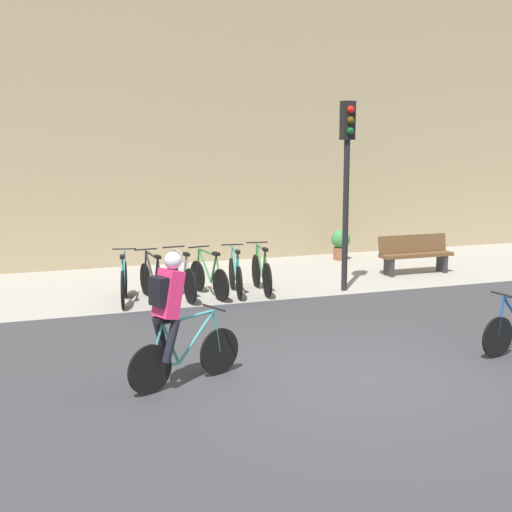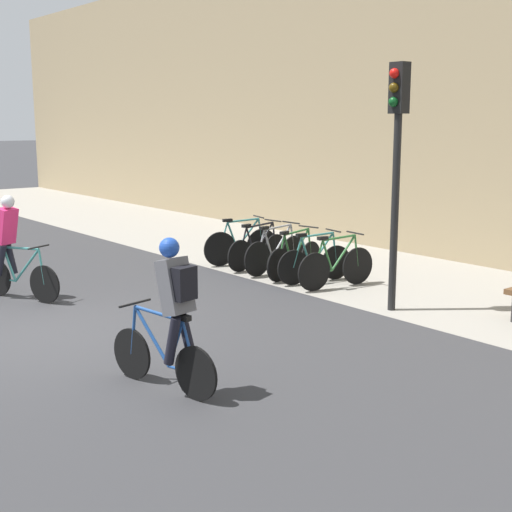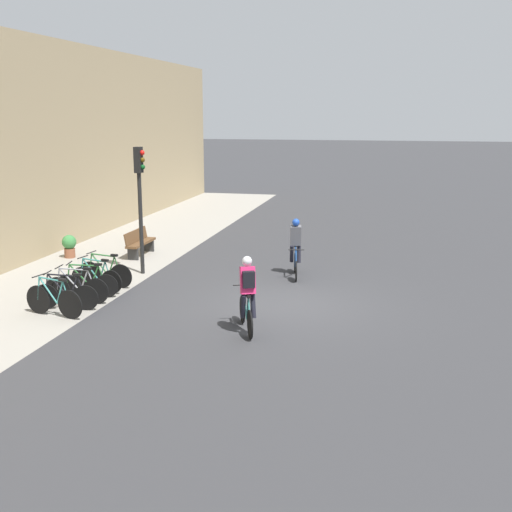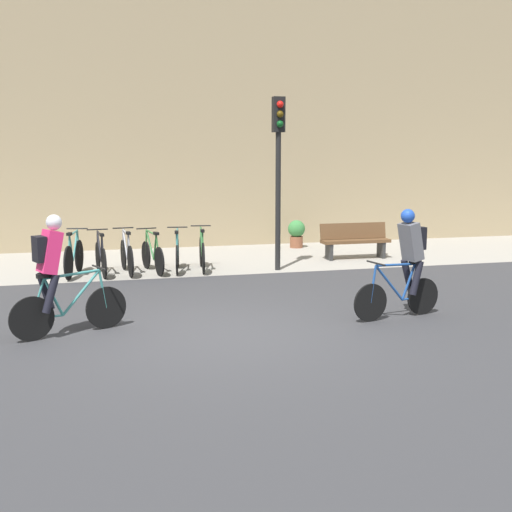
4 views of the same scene
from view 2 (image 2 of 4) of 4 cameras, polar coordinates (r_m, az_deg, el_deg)
name	(u,v)px [view 2 (image 2 of 4)]	position (r m, az deg, el deg)	size (l,w,h in m)	color
ground	(41,334)	(10.59, -16.79, -5.98)	(200.00, 200.00, 0.00)	#333335
kerb_strip	(366,271)	(14.44, 8.76, -1.21)	(44.00, 4.50, 0.01)	gray
building_facade	(452,88)	(16.13, 15.40, 12.82)	(44.00, 0.60, 7.31)	#9E8966
cyclist_pink	(10,243)	(12.65, -19.10, 0.97)	(1.63, 0.75, 1.76)	black
cyclist_grey	(172,310)	(7.80, -6.70, -4.32)	(1.62, 0.56, 1.74)	black
parked_bike_0	(241,245)	(14.95, -1.20, 0.93)	(0.51, 1.67, 0.99)	black
parked_bike_1	(258,249)	(14.52, 0.16, 0.54)	(0.46, 1.68, 0.96)	black
parked_bike_2	(276,253)	(14.09, 1.59, 0.28)	(0.46, 1.71, 0.98)	black
parked_bike_3	(295,257)	(13.68, 3.11, -0.12)	(0.49, 1.65, 0.95)	black
parked_bike_4	(315,262)	(13.29, 4.72, -0.44)	(0.46, 1.61, 0.96)	black
parked_bike_5	(336,266)	(12.90, 6.44, -0.76)	(0.46, 1.68, 0.98)	black
traffic_light_pole	(397,142)	(11.20, 11.20, 8.91)	(0.26, 0.30, 3.84)	black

